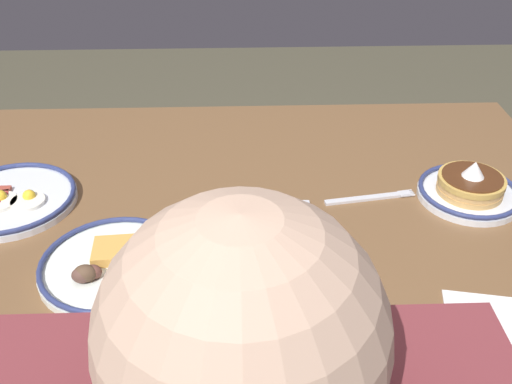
{
  "coord_description": "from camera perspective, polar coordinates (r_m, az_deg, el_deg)",
  "views": [
    {
      "loc": [
        -0.0,
        0.96,
        1.4
      ],
      "look_at": [
        -0.04,
        -0.01,
        0.76
      ],
      "focal_mm": 40.59,
      "sensor_mm": 36.0,
      "label": 1
    }
  ],
  "objects": [
    {
      "name": "paper_napkin",
      "position": [
        1.0,
        22.36,
        -12.18
      ],
      "size": [
        0.17,
        0.17,
        0.0
      ],
      "primitive_type": "cube",
      "rotation": [
        0.0,
        0.0,
        -0.2
      ],
      "color": "white",
      "rests_on": "dining_table"
    },
    {
      "name": "plate_far_companion",
      "position": [
        1.05,
        -14.07,
        -6.87
      ],
      "size": [
        0.26,
        0.26,
        0.04
      ],
      "color": "white",
      "rests_on": "dining_table"
    },
    {
      "name": "fork_near",
      "position": [
        1.22,
        11.02,
        -0.57
      ],
      "size": [
        0.19,
        0.05,
        0.01
      ],
      "color": "silver",
      "rests_on": "dining_table"
    },
    {
      "name": "plate_near_main",
      "position": [
        1.27,
        20.14,
        0.31
      ],
      "size": [
        0.21,
        0.21,
        0.09
      ],
      "color": "silver",
      "rests_on": "dining_table"
    },
    {
      "name": "dining_table",
      "position": [
        1.22,
        -1.74,
        -4.76
      ],
      "size": [
        1.43,
        0.96,
        0.73
      ],
      "color": "brown",
      "rests_on": "ground_plane"
    },
    {
      "name": "plate_far_side",
      "position": [
        1.28,
        -23.23,
        -0.66
      ],
      "size": [
        0.26,
        0.26,
        0.04
      ],
      "color": "white",
      "rests_on": "dining_table"
    },
    {
      "name": "tea_spoon",
      "position": [
        1.18,
        -0.88,
        -1.12
      ],
      "size": [
        0.19,
        0.03,
        0.01
      ],
      "color": "silver",
      "rests_on": "dining_table"
    },
    {
      "name": "plate_center_pancakes",
      "position": [
        1.0,
        2.54,
        -7.58
      ],
      "size": [
        0.26,
        0.26,
        0.05
      ],
      "color": "silver",
      "rests_on": "dining_table"
    }
  ]
}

